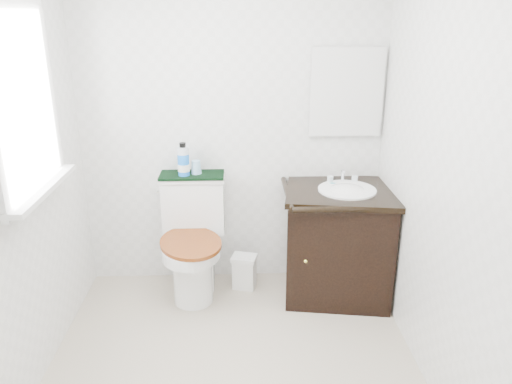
{
  "coord_description": "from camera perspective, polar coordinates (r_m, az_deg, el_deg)",
  "views": [
    {
      "loc": [
        0.04,
        -2.35,
        1.99
      ],
      "look_at": [
        0.16,
        0.75,
        0.86
      ],
      "focal_mm": 35.0,
      "sensor_mm": 36.0,
      "label": 1
    }
  ],
  "objects": [
    {
      "name": "mirror",
      "position": [
        3.65,
        10.3,
        11.14
      ],
      "size": [
        0.5,
        0.02,
        0.6
      ],
      "primitive_type": "cube",
      "color": "silver",
      "rests_on": "wall_back"
    },
    {
      "name": "wall_back",
      "position": [
        3.64,
        -2.78,
        7.39
      ],
      "size": [
        2.4,
        0.0,
        2.4
      ],
      "primitive_type": "plane",
      "rotation": [
        1.57,
        0.0,
        0.0
      ],
      "color": "white",
      "rests_on": "ground"
    },
    {
      "name": "wall_right",
      "position": [
        2.69,
        21.08,
        1.56
      ],
      "size": [
        0.0,
        2.4,
        2.4
      ],
      "primitive_type": "plane",
      "rotation": [
        1.57,
        0.0,
        -1.57
      ],
      "color": "white",
      "rests_on": "ground"
    },
    {
      "name": "towel",
      "position": [
        3.63,
        -7.34,
        1.94
      ],
      "size": [
        0.46,
        0.22,
        0.02
      ],
      "primitive_type": "cube",
      "color": "black",
      "rests_on": "toilet"
    },
    {
      "name": "window",
      "position": [
        2.86,
        -25.34,
        9.25
      ],
      "size": [
        0.02,
        0.7,
        0.9
      ],
      "primitive_type": "cube",
      "color": "white",
      "rests_on": "wall_left"
    },
    {
      "name": "trash_bin",
      "position": [
        3.83,
        -1.34,
        -9.04
      ],
      "size": [
        0.21,
        0.18,
        0.26
      ],
      "color": "white",
      "rests_on": "floor"
    },
    {
      "name": "wall_front",
      "position": [
        1.39,
        -3.64,
        -14.48
      ],
      "size": [
        2.4,
        0.0,
        2.4
      ],
      "primitive_type": "plane",
      "rotation": [
        -1.57,
        0.0,
        0.0
      ],
      "color": "white",
      "rests_on": "ground"
    },
    {
      "name": "wall_left",
      "position": [
        2.73,
        -26.78,
        0.96
      ],
      "size": [
        0.0,
        2.4,
        2.4
      ],
      "primitive_type": "plane",
      "rotation": [
        1.57,
        0.0,
        1.57
      ],
      "color": "white",
      "rests_on": "ground"
    },
    {
      "name": "soap_bar",
      "position": [
        3.61,
        8.76,
        0.96
      ],
      "size": [
        0.06,
        0.04,
        0.02
      ],
      "primitive_type": "ellipsoid",
      "color": "teal",
      "rests_on": "vanity"
    },
    {
      "name": "vanity",
      "position": [
        3.68,
        9.47,
        -5.36
      ],
      "size": [
        0.85,
        0.76,
        0.92
      ],
      "color": "black",
      "rests_on": "floor"
    },
    {
      "name": "toilet",
      "position": [
        3.7,
        -7.16,
        -6.03
      ],
      "size": [
        0.53,
        0.69,
        0.87
      ],
      "color": "white",
      "rests_on": "floor"
    },
    {
      "name": "cup",
      "position": [
        3.62,
        -6.86,
        2.85
      ],
      "size": [
        0.08,
        0.08,
        0.1
      ],
      "primitive_type": "cone",
      "color": "#87BDDE",
      "rests_on": "towel"
    },
    {
      "name": "mouthwash_bottle",
      "position": [
        3.57,
        -8.3,
        3.58
      ],
      "size": [
        0.08,
        0.08,
        0.24
      ],
      "color": "blue",
      "rests_on": "towel"
    },
    {
      "name": "floor",
      "position": [
        3.08,
        -2.59,
        -20.32
      ],
      "size": [
        2.4,
        2.4,
        0.0
      ],
      "primitive_type": "plane",
      "color": "#B6AB92",
      "rests_on": "ground"
    }
  ]
}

